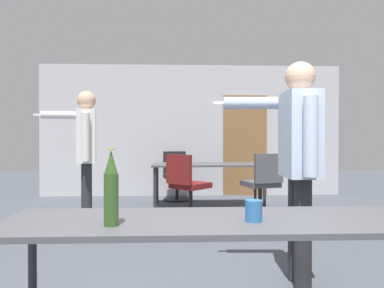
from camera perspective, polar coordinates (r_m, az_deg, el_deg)
back_wall at (r=7.66m, az=0.12°, el=2.02°), size 6.11×0.12×2.66m
conference_table_near at (r=2.04m, az=4.34°, el=-13.02°), size 2.29×0.67×0.73m
conference_table_far at (r=6.38m, az=2.48°, el=-3.58°), size 1.89×0.83×0.73m
person_right_polo at (r=4.93m, az=-15.94°, el=-0.17°), size 0.86×0.60×1.76m
person_left_plaid at (r=3.07m, az=15.83°, el=-0.89°), size 0.79×0.67×1.76m
office_chair_mid_tucked at (r=5.66m, az=10.71°, el=-6.44°), size 0.57×0.62×0.94m
office_chair_far_right at (r=7.14m, az=-2.42°, el=-5.11°), size 0.54×0.59×0.91m
office_chair_far_left at (r=5.47m, az=-0.74°, el=-6.76°), size 0.68×0.69×0.93m
beer_bottle at (r=1.87m, az=-12.22°, el=-6.78°), size 0.07×0.07×0.38m
drink_cup at (r=1.97m, az=9.39°, el=-10.00°), size 0.09×0.09×0.11m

